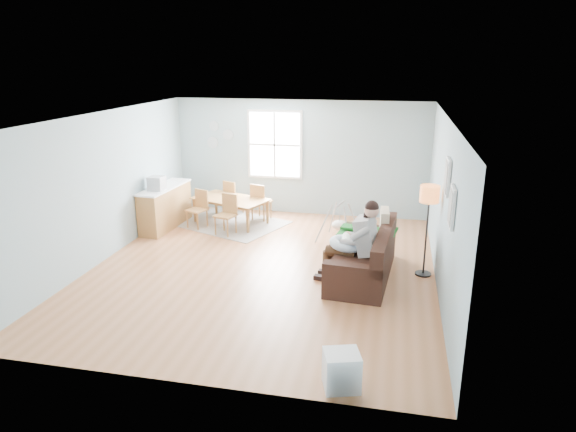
% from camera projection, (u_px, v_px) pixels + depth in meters
% --- Properties ---
extents(room, '(8.40, 9.40, 3.90)m').
position_uv_depth(room, '(261.00, 133.00, 8.51)').
color(room, '#A8663B').
extents(window, '(1.32, 0.08, 1.62)m').
position_uv_depth(window, '(275.00, 145.00, 12.09)').
color(window, silver).
rests_on(window, room).
extents(pictures, '(0.05, 1.34, 0.74)m').
position_uv_depth(pictures, '(449.00, 191.00, 7.11)').
color(pictures, silver).
rests_on(pictures, room).
extents(wall_plates, '(0.67, 0.02, 0.66)m').
position_uv_depth(wall_plates, '(218.00, 135.00, 12.32)').
color(wall_plates, '#8A9EA6').
rests_on(wall_plates, room).
extents(sofa, '(1.10, 2.24, 0.88)m').
position_uv_depth(sofa, '(366.00, 259.00, 8.78)').
color(sofa, black).
rests_on(sofa, room).
extents(green_throw, '(1.11, 1.01, 0.04)m').
position_uv_depth(green_throw, '(367.00, 232.00, 9.39)').
color(green_throw, '#155D1A').
rests_on(green_throw, sofa).
extents(beige_pillow, '(0.17, 0.53, 0.52)m').
position_uv_depth(beige_pillow, '(384.00, 224.00, 9.10)').
color(beige_pillow, tan).
rests_on(beige_pillow, sofa).
extents(father, '(1.09, 0.58, 1.45)m').
position_uv_depth(father, '(356.00, 239.00, 8.40)').
color(father, gray).
rests_on(father, sofa).
extents(nursing_pillow, '(0.57, 0.56, 0.23)m').
position_uv_depth(nursing_pillow, '(346.00, 244.00, 8.47)').
color(nursing_pillow, silver).
rests_on(nursing_pillow, father).
extents(infant, '(0.16, 0.38, 0.14)m').
position_uv_depth(infant, '(346.00, 238.00, 8.48)').
color(infant, white).
rests_on(infant, nursing_pillow).
extents(toddler, '(0.58, 0.30, 0.89)m').
position_uv_depth(toddler, '(364.00, 231.00, 8.86)').
color(toddler, silver).
rests_on(toddler, sofa).
extents(floor_lamp, '(0.32, 0.32, 1.59)m').
position_uv_depth(floor_lamp, '(429.00, 202.00, 8.55)').
color(floor_lamp, black).
rests_on(floor_lamp, room).
extents(storage_cube, '(0.49, 0.46, 0.44)m').
position_uv_depth(storage_cube, '(341.00, 370.00, 5.82)').
color(storage_cube, white).
rests_on(storage_cube, room).
extents(rug, '(2.77, 2.46, 0.01)m').
position_uv_depth(rug, '(231.00, 223.00, 11.69)').
color(rug, '#9D968F').
rests_on(rug, room).
extents(dining_table, '(1.87, 1.43, 0.58)m').
position_uv_depth(dining_table, '(230.00, 211.00, 11.61)').
color(dining_table, brown).
rests_on(dining_table, rug).
extents(chair_sw, '(0.49, 0.49, 0.84)m').
position_uv_depth(chair_sw, '(199.00, 207.00, 11.33)').
color(chair_sw, brown).
rests_on(chair_sw, rug).
extents(chair_se, '(0.48, 0.48, 0.86)m').
position_uv_depth(chair_se, '(227.00, 212.00, 10.89)').
color(chair_se, brown).
rests_on(chair_se, rug).
extents(chair_nw, '(0.48, 0.48, 0.83)m').
position_uv_depth(chair_nw, '(232.00, 196.00, 12.23)').
color(chair_nw, brown).
rests_on(chair_nw, rug).
extents(chair_ne, '(0.49, 0.49, 0.87)m').
position_uv_depth(chair_ne, '(260.00, 200.00, 11.78)').
color(chair_ne, brown).
rests_on(chair_ne, rug).
extents(counter, '(0.60, 1.69, 0.93)m').
position_uv_depth(counter, '(165.00, 207.00, 11.31)').
color(counter, brown).
rests_on(counter, room).
extents(monitor, '(0.32, 0.31, 0.29)m').
position_uv_depth(monitor, '(157.00, 183.00, 10.84)').
color(monitor, '#A1A1A5').
rests_on(monitor, counter).
extents(baby_swing, '(0.95, 0.96, 0.79)m').
position_uv_depth(baby_swing, '(339.00, 224.00, 10.49)').
color(baby_swing, '#A1A1A5').
rests_on(baby_swing, room).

